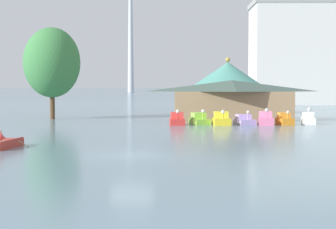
% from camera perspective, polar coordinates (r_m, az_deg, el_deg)
% --- Properties ---
extents(ground_plane, '(2000.00, 2000.00, 0.00)m').
position_cam_1_polar(ground_plane, '(32.30, -3.81, -4.28)').
color(ground_plane, slate).
extents(rowboat_with_rower, '(3.44, 3.91, 1.32)m').
position_cam_1_polar(rowboat_with_rower, '(37.63, -16.95, -2.96)').
color(rowboat_with_rower, '#B7382D').
rests_on(rowboat_with_rower, ground).
extents(pedal_boat_red, '(1.64, 2.44, 1.64)m').
position_cam_1_polar(pedal_boat_red, '(57.03, 0.96, -0.56)').
color(pedal_boat_red, red).
rests_on(pedal_boat_red, ground).
extents(pedal_boat_lime, '(2.28, 2.98, 1.63)m').
position_cam_1_polar(pedal_boat_lime, '(58.05, 3.30, -0.54)').
color(pedal_boat_lime, '#8CCC3F').
rests_on(pedal_boat_lime, ground).
extents(pedal_boat_yellow, '(1.83, 2.51, 1.61)m').
position_cam_1_polar(pedal_boat_yellow, '(57.08, 5.60, -0.54)').
color(pedal_boat_yellow, yellow).
rests_on(pedal_boat_yellow, ground).
extents(pedal_boat_lavender, '(2.20, 3.08, 1.54)m').
position_cam_1_polar(pedal_boat_lavender, '(58.09, 7.97, -0.62)').
color(pedal_boat_lavender, '#B299D8').
rests_on(pedal_boat_lavender, ground).
extents(pedal_boat_pink, '(1.71, 2.51, 1.79)m').
position_cam_1_polar(pedal_boat_pink, '(57.83, 10.17, -0.51)').
color(pedal_boat_pink, pink).
rests_on(pedal_boat_pink, ground).
extents(pedal_boat_orange, '(1.66, 2.51, 1.53)m').
position_cam_1_polar(pedal_boat_orange, '(58.44, 12.08, -0.55)').
color(pedal_boat_orange, orange).
rests_on(pedal_boat_orange, ground).
extents(pedal_boat_white, '(1.72, 2.71, 1.81)m').
position_cam_1_polar(pedal_boat_white, '(59.82, 14.44, -0.48)').
color(pedal_boat_white, white).
rests_on(pedal_boat_white, ground).
extents(boathouse, '(14.52, 7.10, 4.74)m').
position_cam_1_polar(boathouse, '(64.41, 6.70, 1.57)').
color(boathouse, '#9E7F5B').
rests_on(boathouse, ground).
extents(green_roof_pavilion, '(10.52, 10.52, 8.22)m').
position_cam_1_polar(green_roof_pavilion, '(80.15, 6.25, 3.16)').
color(green_roof_pavilion, '#993328').
rests_on(green_roof_pavilion, ground).
extents(shoreline_tree_tall_left, '(6.90, 6.90, 11.20)m').
position_cam_1_polar(shoreline_tree_tall_left, '(68.32, -12.04, 5.33)').
color(shoreline_tree_tall_left, brown).
rests_on(shoreline_tree_tall_left, ground).
extents(background_building_block, '(32.68, 13.00, 22.49)m').
position_cam_1_polar(background_building_block, '(126.08, 16.08, 6.18)').
color(background_building_block, silver).
rests_on(background_building_block, ground).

